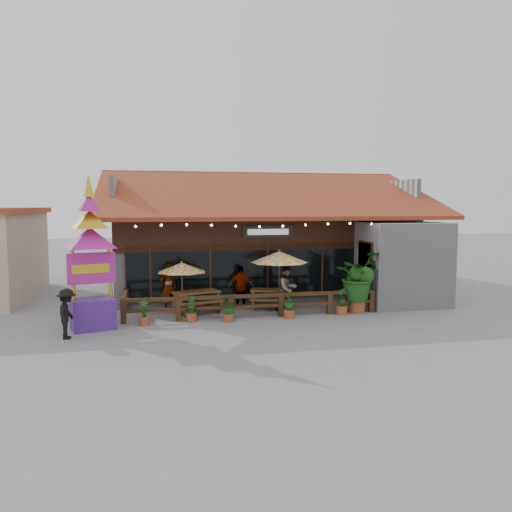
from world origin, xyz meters
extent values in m
plane|color=gray|center=(0.00, 0.00, 0.00)|extent=(100.00, 100.00, 0.00)
cube|color=#B8B8BE|center=(0.00, 7.00, 2.00)|extent=(14.00, 10.00, 4.00)
cube|color=#391F12|center=(-1.50, 1.92, 3.20)|extent=(11.00, 0.16, 1.60)
cube|color=black|center=(-1.50, 1.90, 1.50)|extent=(10.00, 0.12, 2.40)
cube|color=#E49A66|center=(-1.50, 2.10, 1.50)|extent=(9.80, 0.05, 2.20)
cube|color=#B8B8BE|center=(5.25, 0.65, 1.80)|extent=(3.50, 2.70, 3.60)
cube|color=red|center=(3.44, 0.50, 2.00)|extent=(0.06, 1.20, 1.50)
cube|color=#391F12|center=(3.43, 0.50, 2.00)|extent=(0.04, 1.34, 1.64)
cube|color=#AC4226|center=(0.00, 3.50, 4.90)|extent=(15.50, 7.05, 2.37)
cube|color=#AC4226|center=(0.00, 10.50, 4.90)|extent=(15.50, 7.05, 2.37)
cube|color=#AC4226|center=(0.00, 7.00, 6.02)|extent=(15.50, 0.30, 0.12)
cube|color=#B8B8BE|center=(-7.00, 7.00, 4.70)|extent=(0.20, 9.00, 1.80)
cube|color=#B8B8BE|center=(7.00, 7.00, 4.70)|extent=(0.20, 9.00, 1.80)
cube|color=black|center=(-0.50, 1.80, 3.20)|extent=(2.20, 0.10, 0.55)
cube|color=silver|center=(-0.50, 1.74, 3.20)|extent=(1.80, 0.02, 0.25)
cube|color=#391F12|center=(-5.50, 1.86, 1.50)|extent=(0.08, 0.08, 2.40)
cube|color=#391F12|center=(-3.00, 1.86, 1.50)|extent=(0.08, 0.08, 2.40)
cube|color=#391F12|center=(-0.50, 1.86, 1.50)|extent=(0.08, 0.08, 2.40)
cube|color=#391F12|center=(2.00, 1.86, 1.50)|extent=(0.08, 0.08, 2.40)
sphere|color=#F8D788|center=(-6.00, 0.08, 3.55)|extent=(0.09, 0.09, 0.09)
sphere|color=#F8D788|center=(-5.05, 0.08, 3.59)|extent=(0.09, 0.09, 0.09)
sphere|color=#F8D788|center=(-4.10, 0.08, 3.60)|extent=(0.09, 0.09, 0.09)
sphere|color=#F8D788|center=(-3.15, 0.08, 3.57)|extent=(0.09, 0.09, 0.09)
sphere|color=#F8D788|center=(-2.20, 0.08, 3.53)|extent=(0.09, 0.09, 0.09)
sphere|color=#F8D788|center=(-1.25, 0.08, 3.50)|extent=(0.09, 0.09, 0.09)
sphere|color=#F8D788|center=(-0.30, 0.08, 3.51)|extent=(0.09, 0.09, 0.09)
sphere|color=#F8D788|center=(0.65, 0.08, 3.55)|extent=(0.09, 0.09, 0.09)
sphere|color=#F8D788|center=(1.60, 0.08, 3.59)|extent=(0.09, 0.09, 0.09)
sphere|color=#F8D788|center=(2.55, 0.08, 3.60)|extent=(0.09, 0.09, 0.09)
sphere|color=#F8D788|center=(3.50, 0.08, 3.57)|extent=(0.09, 0.09, 0.09)
cube|color=#422B17|center=(-6.50, -0.50, 0.45)|extent=(0.20, 0.20, 0.90)
cube|color=#422B17|center=(-4.50, -0.50, 0.45)|extent=(0.20, 0.20, 0.90)
cube|color=#422B17|center=(-2.50, -0.50, 0.45)|extent=(0.20, 0.20, 0.90)
cube|color=#422B17|center=(-0.50, -0.50, 0.45)|extent=(0.20, 0.20, 0.90)
cube|color=#422B17|center=(1.50, -0.50, 0.45)|extent=(0.20, 0.20, 0.90)
cube|color=#422B17|center=(3.30, -0.50, 0.45)|extent=(0.20, 0.20, 0.90)
cube|color=#422B17|center=(-1.60, -0.50, 0.85)|extent=(9.80, 0.16, 0.14)
cube|color=#422B17|center=(-1.60, -0.50, 0.45)|extent=(9.80, 0.12, 0.12)
cube|color=#422B17|center=(-6.50, 0.75, 0.85)|extent=(0.16, 2.50, 0.14)
cube|color=#422B17|center=(-6.50, 1.90, 0.45)|extent=(0.20, 0.20, 0.90)
cylinder|color=brown|center=(-4.26, 0.87, 0.99)|extent=(0.05, 0.05, 1.99)
cone|color=yellow|center=(-4.26, 0.87, 1.86)|extent=(2.48, 2.48, 0.39)
sphere|color=brown|center=(-4.26, 0.87, 2.08)|extent=(0.09, 0.09, 0.09)
cylinder|color=black|center=(-4.26, 0.87, 0.03)|extent=(0.38, 0.38, 0.05)
cylinder|color=brown|center=(-0.30, 0.59, 1.19)|extent=(0.06, 0.06, 2.38)
cone|color=yellow|center=(-0.30, 0.59, 2.23)|extent=(2.94, 2.94, 0.47)
sphere|color=brown|center=(-0.30, 0.59, 2.49)|extent=(0.10, 0.10, 0.10)
cylinder|color=black|center=(-0.30, 0.59, 0.03)|extent=(0.46, 0.46, 0.06)
cube|color=brown|center=(-3.69, 0.88, 0.84)|extent=(2.00, 1.39, 0.07)
cube|color=brown|center=(-4.45, 0.62, 0.42)|extent=(0.34, 0.79, 0.84)
cube|color=brown|center=(-2.94, 1.13, 0.42)|extent=(0.34, 0.79, 0.84)
cube|color=brown|center=(-3.49, 0.28, 0.50)|extent=(1.83, 0.89, 0.06)
cube|color=brown|center=(-3.89, 1.47, 0.50)|extent=(1.83, 0.89, 0.06)
cube|color=brown|center=(-0.54, 1.02, 0.79)|extent=(1.86, 1.23, 0.06)
cube|color=brown|center=(-1.26, 1.22, 0.39)|extent=(0.28, 0.74, 0.79)
cube|color=brown|center=(0.18, 0.82, 0.39)|extent=(0.28, 0.74, 0.79)
cube|color=brown|center=(-0.70, 0.46, 0.47)|extent=(1.72, 0.74, 0.05)
cube|color=brown|center=(-0.39, 1.59, 0.47)|extent=(1.72, 0.74, 0.05)
cube|color=#4C2484|center=(-7.50, -1.09, 0.54)|extent=(1.68, 1.43, 1.08)
cube|color=#B92292|center=(-7.50, -1.09, 2.15)|extent=(1.61, 0.66, 1.08)
cube|color=gold|center=(-7.50, -1.22, 2.15)|extent=(1.21, 0.37, 0.31)
cylinder|color=gold|center=(-8.13, -1.09, 1.97)|extent=(0.14, 0.14, 1.79)
cylinder|color=gold|center=(-6.87, -1.09, 1.97)|extent=(0.14, 0.14, 1.79)
pyramid|color=#B92292|center=(-7.50, -1.09, 3.59)|extent=(2.67, 2.67, 0.72)
pyramid|color=gold|center=(-7.50, -1.09, 4.17)|extent=(1.89, 1.89, 0.63)
pyramid|color=#B92292|center=(-7.50, -1.09, 4.76)|extent=(1.22, 1.22, 0.63)
pyramid|color=gold|center=(-7.50, -1.09, 5.43)|extent=(0.56, 0.56, 0.81)
cylinder|color=brown|center=(2.70, -0.41, 0.25)|extent=(0.67, 0.67, 0.49)
imported|color=#205418|center=(2.70, -0.41, 1.50)|extent=(2.38, 2.30, 2.02)
sphere|color=#205418|center=(2.87, -0.52, 1.12)|extent=(0.67, 0.67, 0.67)
sphere|color=#205418|center=(2.57, -0.25, 1.34)|extent=(0.58, 0.58, 0.58)
imported|color=#391F12|center=(-4.78, 1.50, 0.99)|extent=(0.84, 0.70, 1.97)
imported|color=#391F12|center=(-0.04, 0.26, 0.95)|extent=(1.14, 1.05, 1.90)
imported|color=#391F12|center=(-1.76, 1.39, 0.90)|extent=(1.12, 0.61, 1.81)
imported|color=black|center=(-8.17, -2.29, 0.83)|extent=(0.67, 1.10, 1.65)
cylinder|color=brown|center=(-5.74, -0.93, 0.15)|extent=(0.38, 0.38, 0.30)
imported|color=#205418|center=(-5.74, -0.93, 0.62)|extent=(0.37, 0.28, 0.63)
cylinder|color=brown|center=(-4.03, -0.69, 0.16)|extent=(0.39, 0.39, 0.31)
imported|color=#205418|center=(-4.03, -0.69, 0.64)|extent=(0.35, 0.41, 0.65)
cylinder|color=brown|center=(-2.66, -0.98, 0.15)|extent=(0.36, 0.36, 0.29)
imported|color=#205418|center=(-2.66, -0.98, 0.59)|extent=(0.70, 0.67, 0.60)
cylinder|color=brown|center=(-0.30, -0.94, 0.17)|extent=(0.42, 0.42, 0.34)
imported|color=#205418|center=(-0.30, -0.94, 0.69)|extent=(0.54, 0.54, 0.70)
cylinder|color=brown|center=(1.94, -0.72, 0.17)|extent=(0.44, 0.44, 0.35)
imported|color=#205418|center=(1.94, -0.72, 0.71)|extent=(0.36, 0.44, 0.72)
camera|label=1|loc=(-5.44, -19.13, 4.33)|focal=35.00mm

